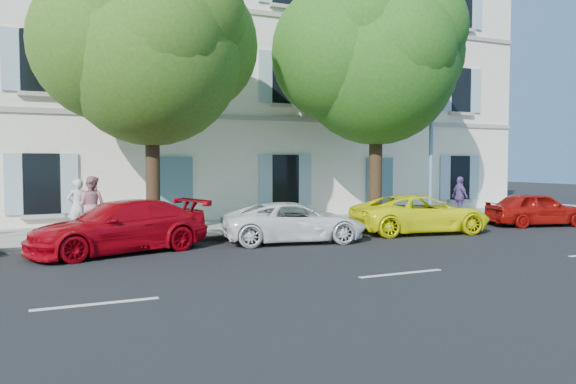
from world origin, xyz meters
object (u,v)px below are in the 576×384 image
tree_right (376,64)px  pedestrian_b (92,205)px  car_white_coupe (294,222)px  street_lamp (434,104)px  tree_left (151,56)px  pedestrian_c (460,197)px  car_red_coupe (119,227)px  car_red_hatchback (537,209)px  car_yellow_supercar (421,214)px  pedestrian_a (77,207)px

tree_right → pedestrian_b: bearing=173.6°
car_white_coupe → street_lamp: bearing=-67.7°
tree_left → pedestrian_c: 12.92m
car_red_coupe → car_red_hatchback: bearing=73.9°
car_red_hatchback → pedestrian_b: bearing=93.1°
car_yellow_supercar → pedestrian_b: bearing=82.3°
tree_right → car_red_coupe: bearing=-168.0°
pedestrian_a → pedestrian_b: 0.41m
car_white_coupe → pedestrian_a: size_ratio=2.51×
car_white_coupe → car_red_hatchback: size_ratio=1.15×
car_red_coupe → car_red_hatchback: car_red_coupe is taller
tree_left → car_red_hatchback: bearing=-8.5°
car_red_coupe → pedestrian_b: (-0.38, 2.96, 0.36)m
car_yellow_supercar → pedestrian_c: bearing=-48.2°
car_red_coupe → car_white_coupe: size_ratio=1.10×
car_red_coupe → street_lamp: bearing=80.4°
car_yellow_supercar → pedestrian_c: (3.87, 2.52, 0.32)m
pedestrian_a → tree_left: bearing=135.0°
car_red_hatchback → car_yellow_supercar: bearing=103.5°
car_red_coupe → car_white_coupe: bearing=72.5°
pedestrian_c → car_red_hatchback: bearing=-148.1°
car_white_coupe → pedestrian_c: 8.92m
tree_left → tree_right: 7.74m
tree_left → tree_right: tree_right is taller
pedestrian_b → car_white_coupe: bearing=-171.8°
pedestrian_b → pedestrian_c: 13.75m
street_lamp → pedestrian_b: (-11.31, 1.77, -3.32)m
pedestrian_c → car_red_coupe: bearing=107.2°
street_lamp → car_red_coupe: bearing=-173.8°
street_lamp → pedestrian_b: size_ratio=4.25×
street_lamp → pedestrian_a: (-11.71, 1.89, -3.36)m
car_red_coupe → street_lamp: street_lamp is taller
car_red_coupe → pedestrian_b: bearing=171.4°
car_white_coupe → car_yellow_supercar: bearing=-78.0°
car_yellow_supercar → street_lamp: size_ratio=0.61×
car_red_coupe → tree_left: tree_left is taller
car_red_coupe → car_yellow_supercar: size_ratio=1.02×
car_red_coupe → pedestrian_c: bearing=84.9°
tree_right → pedestrian_a: size_ratio=5.22×
pedestrian_c → tree_left: bearing=99.3°
street_lamp → pedestrian_a: street_lamp is taller
car_white_coupe → tree_right: tree_right is taller
car_yellow_supercar → tree_right: (-0.51, 1.88, 5.08)m
car_red_hatchback → pedestrian_a: pedestrian_a is taller
tree_left → street_lamp: size_ratio=1.10×
car_red_hatchback → pedestrian_a: bearing=92.9°
car_yellow_supercar → tree_left: size_ratio=0.55×
car_white_coupe → pedestrian_b: (-5.24, 3.10, 0.44)m
car_red_coupe → car_yellow_supercar: (9.49, 0.03, -0.04)m
pedestrian_a → car_red_hatchback: bearing=153.3°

